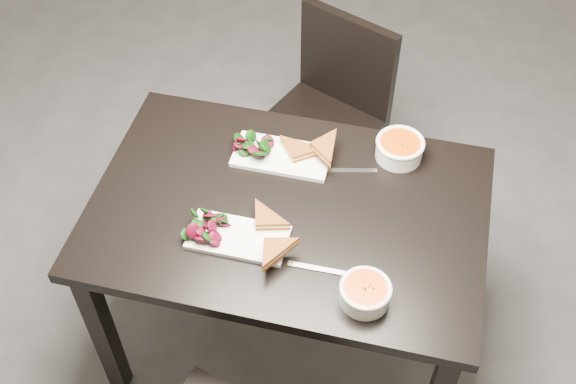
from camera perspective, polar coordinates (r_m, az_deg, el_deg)
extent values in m
plane|color=#47474C|center=(2.94, -2.35, -6.03)|extent=(5.00, 5.00, 0.00)
cube|color=black|center=(2.18, 0.00, -1.55)|extent=(1.20, 0.80, 0.04)
cube|color=black|center=(2.45, -14.58, -10.80)|extent=(0.06, 0.06, 0.71)
cube|color=black|center=(2.79, -9.16, 0.83)|extent=(0.06, 0.06, 0.71)
cube|color=black|center=(2.67, 13.13, -3.25)|extent=(0.06, 0.06, 0.71)
cube|color=black|center=(2.86, 2.40, 5.11)|extent=(0.55, 0.55, 0.04)
cube|color=black|center=(2.99, -2.53, 1.50)|extent=(0.05, 0.05, 0.41)
cube|color=black|center=(2.86, 3.16, -1.66)|extent=(0.05, 0.05, 0.41)
cube|color=black|center=(3.20, 1.47, 5.34)|extent=(0.05, 0.05, 0.41)
cube|color=black|center=(3.07, 6.96, 2.54)|extent=(0.05, 0.05, 0.41)
cube|color=black|center=(2.84, 4.77, 10.45)|extent=(0.40, 0.20, 0.40)
cube|color=white|center=(2.09, -4.01, -3.65)|extent=(0.29, 0.14, 0.01)
cylinder|color=white|center=(1.96, 6.18, -8.15)|extent=(0.14, 0.14, 0.05)
cylinder|color=#D35509|center=(1.94, 6.23, -7.77)|extent=(0.12, 0.12, 0.02)
torus|color=white|center=(1.93, 6.25, -7.65)|extent=(0.14, 0.14, 0.01)
cube|color=silver|center=(2.02, 2.50, -6.17)|extent=(0.18, 0.02, 0.00)
cube|color=white|center=(2.29, -0.49, 2.88)|extent=(0.31, 0.16, 0.02)
cylinder|color=white|center=(2.31, 8.90, 3.35)|extent=(0.15, 0.15, 0.06)
cylinder|color=#D35509|center=(2.29, 8.98, 3.81)|extent=(0.13, 0.13, 0.02)
torus|color=white|center=(2.29, 9.00, 3.93)|extent=(0.16, 0.16, 0.02)
cube|color=silver|center=(2.27, 4.87, 1.73)|extent=(0.18, 0.06, 0.00)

